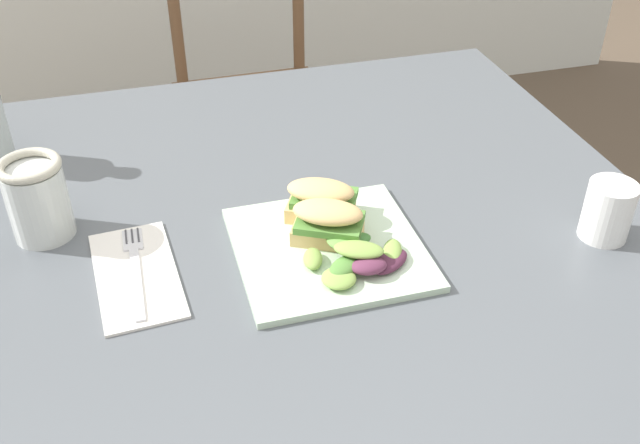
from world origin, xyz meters
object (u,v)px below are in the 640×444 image
sandwich_half_back (321,200)px  plate_lunch (328,248)px  cup_extra_side (608,211)px  chair_wooden_far (253,98)px  mason_jar_iced_tea (38,202)px  fork_on_napkin (135,264)px  sandwich_half_front (329,224)px  dining_table (236,290)px

sandwich_half_back → plate_lunch: bearing=-97.3°
plate_lunch → cup_extra_side: cup_extra_side is taller
chair_wooden_far → cup_extra_side: size_ratio=10.69×
mason_jar_iced_tea → fork_on_napkin: bearing=-43.9°
sandwich_half_front → cup_extra_side: size_ratio=1.32×
sandwich_half_front → sandwich_half_back: bearing=84.7°
dining_table → fork_on_napkin: 0.19m
dining_table → fork_on_napkin: (-0.13, -0.06, 0.13)m
mason_jar_iced_tea → cup_extra_side: 0.76m
mason_jar_iced_tea → cup_extra_side: size_ratio=1.40×
dining_table → sandwich_half_back: size_ratio=11.26×
dining_table → fork_on_napkin: bearing=-155.5°
mason_jar_iced_tea → chair_wooden_far: bearing=63.6°
sandwich_half_back → cup_extra_side: size_ratio=1.32×
dining_table → mason_jar_iced_tea: (-0.25, 0.05, 0.17)m
sandwich_half_front → fork_on_napkin: size_ratio=0.58×
plate_lunch → mason_jar_iced_tea: mason_jar_iced_tea is taller
mason_jar_iced_tea → cup_extra_side: bearing=-16.2°
sandwich_half_back → mason_jar_iced_tea: bearing=168.1°
mason_jar_iced_tea → plate_lunch: bearing=-21.7°
mason_jar_iced_tea → cup_extra_side: mason_jar_iced_tea is taller
dining_table → chair_wooden_far: size_ratio=1.39×
plate_lunch → sandwich_half_front: bearing=70.6°
sandwich_half_back → mason_jar_iced_tea: size_ratio=0.94×
mason_jar_iced_tea → sandwich_half_front: bearing=-20.3°
sandwich_half_front → mason_jar_iced_tea: size_ratio=0.94×
sandwich_half_back → fork_on_napkin: sandwich_half_back is taller
dining_table → sandwich_half_front: 0.22m
fork_on_napkin → plate_lunch: bearing=-8.2°
chair_wooden_far → sandwich_half_front: (-0.10, -1.06, 0.33)m
sandwich_half_front → sandwich_half_back: size_ratio=1.00×
chair_wooden_far → plate_lunch: bearing=-95.4°
mason_jar_iced_tea → cup_extra_side: (0.73, -0.21, -0.01)m
plate_lunch → cup_extra_side: 0.38m
fork_on_napkin → chair_wooden_far: bearing=71.4°
fork_on_napkin → mason_jar_iced_tea: 0.16m
dining_table → sandwich_half_back: sandwich_half_back is taller
chair_wooden_far → sandwich_half_back: 1.06m
fork_on_napkin → mason_jar_iced_tea: (-0.11, 0.11, 0.05)m
dining_table → cup_extra_side: (0.48, -0.16, 0.16)m
sandwich_half_front → cup_extra_side: 0.37m
sandwich_half_back → sandwich_half_front: bearing=-95.3°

